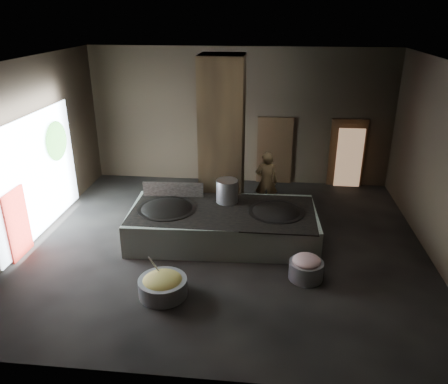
# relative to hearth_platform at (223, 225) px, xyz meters

# --- Properties ---
(floor) EXTENTS (10.00, 9.00, 0.10)m
(floor) POSITION_rel_hearth_platform_xyz_m (0.10, -0.21, -0.46)
(floor) COLOR black
(floor) RESTS_ON ground
(ceiling) EXTENTS (10.00, 9.00, 0.10)m
(ceiling) POSITION_rel_hearth_platform_xyz_m (0.10, -0.21, 4.14)
(ceiling) COLOR black
(ceiling) RESTS_ON back_wall
(back_wall) EXTENTS (10.00, 0.10, 4.50)m
(back_wall) POSITION_rel_hearth_platform_xyz_m (0.10, 4.34, 1.84)
(back_wall) COLOR black
(back_wall) RESTS_ON ground
(front_wall) EXTENTS (10.00, 0.10, 4.50)m
(front_wall) POSITION_rel_hearth_platform_xyz_m (0.10, -4.76, 1.84)
(front_wall) COLOR black
(front_wall) RESTS_ON ground
(left_wall) EXTENTS (0.10, 9.00, 4.50)m
(left_wall) POSITION_rel_hearth_platform_xyz_m (-4.95, -0.21, 1.84)
(left_wall) COLOR black
(left_wall) RESTS_ON ground
(right_wall) EXTENTS (0.10, 9.00, 4.50)m
(right_wall) POSITION_rel_hearth_platform_xyz_m (5.15, -0.21, 1.84)
(right_wall) COLOR black
(right_wall) RESTS_ON ground
(pillar) EXTENTS (1.20, 1.20, 4.50)m
(pillar) POSITION_rel_hearth_platform_xyz_m (-0.20, 1.69, 1.84)
(pillar) COLOR black
(pillar) RESTS_ON ground
(hearth_platform) EXTENTS (4.85, 2.48, 0.83)m
(hearth_platform) POSITION_rel_hearth_platform_xyz_m (0.00, 0.00, 0.00)
(hearth_platform) COLOR #B6C6B2
(hearth_platform) RESTS_ON ground
(platform_cap) EXTENTS (4.65, 2.23, 0.03)m
(platform_cap) POSITION_rel_hearth_platform_xyz_m (0.00, 0.00, 0.40)
(platform_cap) COLOR black
(platform_cap) RESTS_ON hearth_platform
(wok_left) EXTENTS (1.50, 1.50, 0.41)m
(wok_left) POSITION_rel_hearth_platform_xyz_m (-1.45, -0.05, 0.34)
(wok_left) COLOR black
(wok_left) RESTS_ON hearth_platform
(wok_left_rim) EXTENTS (1.53, 1.53, 0.05)m
(wok_left_rim) POSITION_rel_hearth_platform_xyz_m (-1.45, -0.05, 0.41)
(wok_left_rim) COLOR black
(wok_left_rim) RESTS_ON hearth_platform
(wok_right) EXTENTS (1.39, 1.39, 0.39)m
(wok_right) POSITION_rel_hearth_platform_xyz_m (1.35, 0.05, 0.34)
(wok_right) COLOR black
(wok_right) RESTS_ON hearth_platform
(wok_right_rim) EXTENTS (1.43, 1.43, 0.05)m
(wok_right_rim) POSITION_rel_hearth_platform_xyz_m (1.35, 0.05, 0.41)
(wok_right_rim) COLOR black
(wok_right_rim) RESTS_ON hearth_platform
(stock_pot) EXTENTS (0.58, 0.58, 0.62)m
(stock_pot) POSITION_rel_hearth_platform_xyz_m (0.05, 0.55, 0.72)
(stock_pot) COLOR #B5B6BD
(stock_pot) RESTS_ON hearth_platform
(splash_guard) EXTENTS (1.65, 0.14, 0.41)m
(splash_guard) POSITION_rel_hearth_platform_xyz_m (-1.45, 0.75, 0.62)
(splash_guard) COLOR black
(splash_guard) RESTS_ON hearth_platform
(cook) EXTENTS (0.67, 0.44, 1.80)m
(cook) POSITION_rel_hearth_platform_xyz_m (1.07, 1.95, 0.49)
(cook) COLOR #94774B
(cook) RESTS_ON ground
(veg_basin) EXTENTS (1.17, 1.17, 0.38)m
(veg_basin) POSITION_rel_hearth_platform_xyz_m (-0.99, -2.54, -0.23)
(veg_basin) COLOR gray
(veg_basin) RESTS_ON ground
(veg_fill) EXTENTS (0.84, 0.84, 0.26)m
(veg_fill) POSITION_rel_hearth_platform_xyz_m (-0.99, -2.54, -0.06)
(veg_fill) COLOR #86A34F
(veg_fill) RESTS_ON veg_basin
(ladle) EXTENTS (0.25, 0.35, 0.73)m
(ladle) POSITION_rel_hearth_platform_xyz_m (-1.14, -2.39, 0.14)
(ladle) COLOR #B5B6BD
(ladle) RESTS_ON veg_basin
(meat_basin) EXTENTS (0.84, 0.84, 0.42)m
(meat_basin) POSITION_rel_hearth_platform_xyz_m (2.03, -1.61, -0.20)
(meat_basin) COLOR gray
(meat_basin) RESTS_ON ground
(meat_fill) EXTENTS (0.63, 0.63, 0.24)m
(meat_fill) POSITION_rel_hearth_platform_xyz_m (2.03, -1.61, 0.04)
(meat_fill) COLOR #B96F72
(meat_fill) RESTS_ON meat_basin
(doorway_near) EXTENTS (1.18, 0.08, 2.38)m
(doorway_near) POSITION_rel_hearth_platform_xyz_m (1.30, 4.24, 0.69)
(doorway_near) COLOR black
(doorway_near) RESTS_ON ground
(doorway_near_glow) EXTENTS (0.87, 0.04, 2.05)m
(doorway_near_glow) POSITION_rel_hearth_platform_xyz_m (1.33, 4.42, 0.64)
(doorway_near_glow) COLOR #8C6647
(doorway_near_glow) RESTS_ON ground
(doorway_far) EXTENTS (1.18, 0.08, 2.38)m
(doorway_far) POSITION_rel_hearth_platform_xyz_m (3.70, 4.24, 0.69)
(doorway_far) COLOR black
(doorway_far) RESTS_ON ground
(doorway_far_glow) EXTENTS (0.84, 0.04, 1.99)m
(doorway_far_glow) POSITION_rel_hearth_platform_xyz_m (3.75, 3.97, 0.64)
(doorway_far_glow) COLOR #8C6647
(doorway_far_glow) RESTS_ON ground
(left_opening) EXTENTS (0.04, 4.20, 3.10)m
(left_opening) POSITION_rel_hearth_platform_xyz_m (-4.85, -0.01, 1.19)
(left_opening) COLOR white
(left_opening) RESTS_ON ground
(pavilion_sliver) EXTENTS (0.05, 0.90, 1.70)m
(pavilion_sliver) POSITION_rel_hearth_platform_xyz_m (-4.78, -1.31, 0.44)
(pavilion_sliver) COLOR maroon
(pavilion_sliver) RESTS_ON ground
(tree_silhouette) EXTENTS (0.28, 1.10, 1.10)m
(tree_silhouette) POSITION_rel_hearth_platform_xyz_m (-4.75, 1.09, 1.79)
(tree_silhouette) COLOR #194714
(tree_silhouette) RESTS_ON left_opening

